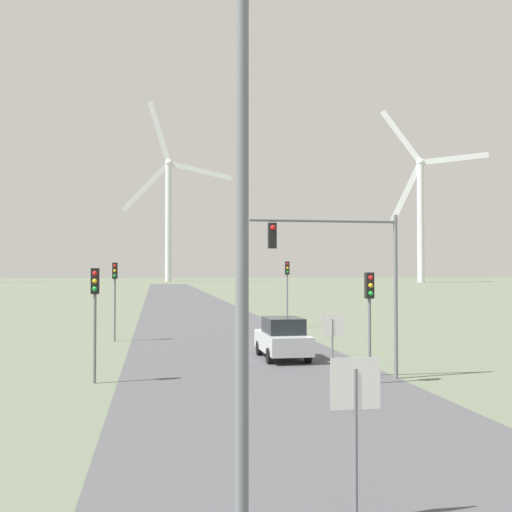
% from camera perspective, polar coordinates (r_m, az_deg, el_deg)
% --- Properties ---
extents(road_surface, '(10.00, 240.00, 0.01)m').
position_cam_1_polar(road_surface, '(48.79, -5.21, -5.95)').
color(road_surface, '#47474C').
rests_on(road_surface, ground).
extents(streetlamp, '(3.53, 0.32, 11.27)m').
position_cam_1_polar(streetlamp, '(8.49, -1.34, 19.69)').
color(streetlamp, slate).
rests_on(streetlamp, ground).
extents(stop_sign_near, '(0.81, 0.07, 2.57)m').
position_cam_1_polar(stop_sign_near, '(9.69, 9.45, -14.02)').
color(stop_sign_near, slate).
rests_on(stop_sign_near, ground).
extents(stop_sign_far, '(0.81, 0.07, 2.36)m').
position_cam_1_polar(stop_sign_far, '(21.62, 7.28, -7.39)').
color(stop_sign_far, slate).
rests_on(stop_sign_far, ground).
extents(traffic_light_post_near_left, '(0.28, 0.34, 3.99)m').
position_cam_1_polar(traffic_light_post_near_left, '(21.56, -15.09, -3.96)').
color(traffic_light_post_near_left, slate).
rests_on(traffic_light_post_near_left, ground).
extents(traffic_light_post_near_right, '(0.28, 0.34, 3.84)m').
position_cam_1_polar(traffic_light_post_near_right, '(21.09, 10.76, -4.33)').
color(traffic_light_post_near_right, slate).
rests_on(traffic_light_post_near_right, ground).
extents(traffic_light_post_mid_left, '(0.28, 0.33, 4.34)m').
position_cam_1_polar(traffic_light_post_mid_left, '(33.97, -13.30, -2.59)').
color(traffic_light_post_mid_left, slate).
rests_on(traffic_light_post_mid_left, ground).
extents(traffic_light_post_mid_right, '(0.28, 0.33, 4.51)m').
position_cam_1_polar(traffic_light_post_mid_right, '(41.04, 3.00, -2.23)').
color(traffic_light_post_mid_right, slate).
rests_on(traffic_light_post_mid_right, ground).
extents(traffic_light_mast_overhead, '(5.45, 0.35, 5.94)m').
position_cam_1_polar(traffic_light_mast_overhead, '(21.66, 8.44, -0.31)').
color(traffic_light_mast_overhead, slate).
rests_on(traffic_light_mast_overhead, ground).
extents(car_approaching, '(1.88, 4.12, 1.83)m').
position_cam_1_polar(car_approaching, '(26.70, 2.56, -7.82)').
color(car_approaching, '#B7BCC1').
rests_on(car_approaching, ground).
extents(wind_turbine_left, '(37.84, 4.02, 62.51)m').
position_cam_1_polar(wind_turbine_left, '(209.22, -8.33, 4.76)').
color(wind_turbine_left, silver).
rests_on(wind_turbine_left, ground).
extents(wind_turbine_center, '(31.36, 12.31, 55.92)m').
position_cam_1_polar(wind_turbine_center, '(198.90, 15.40, 4.65)').
color(wind_turbine_center, silver).
rests_on(wind_turbine_center, ground).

